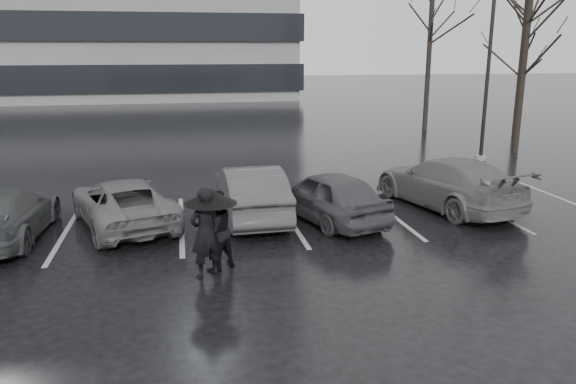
% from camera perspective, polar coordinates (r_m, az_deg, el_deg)
% --- Properties ---
extents(ground, '(160.00, 160.00, 0.00)m').
position_cam_1_polar(ground, '(12.50, -0.48, -6.08)').
color(ground, black).
rests_on(ground, ground).
extents(car_main, '(2.74, 4.23, 1.34)m').
position_cam_1_polar(car_main, '(14.57, 4.16, -0.36)').
color(car_main, black).
rests_on(car_main, ground).
extents(car_west_a, '(1.62, 4.32, 1.41)m').
position_cam_1_polar(car_west_a, '(14.81, -3.82, 0.03)').
color(car_west_a, '#2A2A2D').
rests_on(car_west_a, ground).
extents(car_west_b, '(3.23, 4.74, 1.20)m').
position_cam_1_polar(car_west_b, '(14.72, -16.42, -1.04)').
color(car_west_b, '#47474A').
rests_on(car_west_b, ground).
extents(car_west_c, '(1.89, 4.29, 1.22)m').
position_cam_1_polar(car_west_c, '(14.67, -26.83, -2.04)').
color(car_west_c, black).
rests_on(car_west_c, ground).
extents(car_east, '(3.12, 5.25, 1.42)m').
position_cam_1_polar(car_east, '(16.41, 15.86, 0.96)').
color(car_east, '#47474A').
rests_on(car_east, ground).
extents(pedestrian_left, '(0.79, 0.71, 1.82)m').
position_cam_1_polar(pedestrian_left, '(11.02, -8.41, -4.09)').
color(pedestrian_left, black).
rests_on(pedestrian_left, ground).
extents(pedestrian_right, '(1.01, 0.97, 1.64)m').
position_cam_1_polar(pedestrian_right, '(11.38, -7.37, -3.91)').
color(pedestrian_right, black).
rests_on(pedestrian_right, ground).
extents(umbrella, '(1.03, 1.03, 1.74)m').
position_cam_1_polar(umbrella, '(10.94, -7.86, -0.51)').
color(umbrella, black).
rests_on(umbrella, ground).
extents(lamp_post, '(0.46, 0.46, 8.38)m').
position_cam_1_polar(lamp_post, '(23.55, 19.72, 12.29)').
color(lamp_post, gray).
rests_on(lamp_post, ground).
extents(stall_stripes, '(19.72, 5.00, 0.00)m').
position_cam_1_polar(stall_stripes, '(14.74, -5.32, -2.91)').
color(stall_stripes, '#99999C').
rests_on(stall_stripes, ground).
extents(tree_east, '(0.26, 0.26, 8.00)m').
position_cam_1_polar(tree_east, '(25.74, 22.88, 12.49)').
color(tree_east, black).
rests_on(tree_east, ground).
extents(tree_ne, '(0.26, 0.26, 7.00)m').
position_cam_1_polar(tree_ne, '(30.46, 22.60, 11.70)').
color(tree_ne, black).
rests_on(tree_ne, ground).
extents(tree_north, '(0.26, 0.26, 8.50)m').
position_cam_1_polar(tree_north, '(31.39, 14.16, 13.77)').
color(tree_north, black).
rests_on(tree_north, ground).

